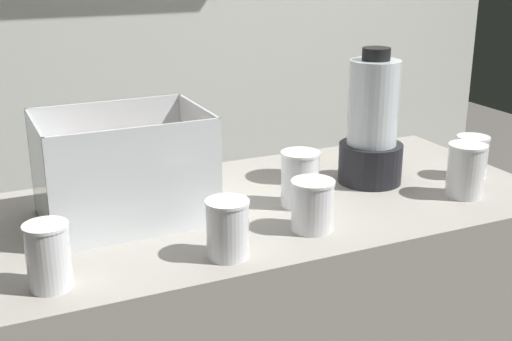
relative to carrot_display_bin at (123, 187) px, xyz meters
The scene contains 9 objects.
back_wall_unit 0.84m from the carrot_display_bin, 68.11° to the left, with size 2.60×0.24×2.50m.
carrot_display_bin is the anchor object (origin of this frame).
blender_pitcher 0.63m from the carrot_display_bin, ahead, with size 0.16×0.16×0.34m.
juice_cup_mango_far_left 0.32m from the carrot_display_bin, 127.95° to the right, with size 0.08×0.08×0.12m.
juice_cup_pomegranate_left 0.30m from the carrot_display_bin, 63.52° to the right, with size 0.09×0.09×0.12m.
juice_cup_mango_middle 0.41m from the carrot_display_bin, 32.73° to the right, with size 0.09×0.09×0.11m.
juice_cup_mango_right 0.40m from the carrot_display_bin, 12.60° to the right, with size 0.09×0.09×0.13m.
juice_cup_pomegranate_far_right 0.80m from the carrot_display_bin, 14.33° to the right, with size 0.09×0.09×0.13m.
juice_cup_beet_rightmost 0.89m from the carrot_display_bin, ahead, with size 0.08×0.08×0.11m.
Camera 1 is at (-0.62, -1.34, 1.48)m, focal length 47.46 mm.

